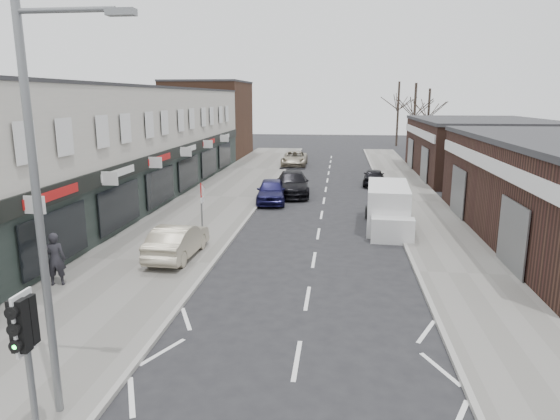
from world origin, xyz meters
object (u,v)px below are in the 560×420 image
(pedestrian, at_px, (55,259))
(parked_car_left_a, at_px, (271,191))
(sedan_on_pavement, at_px, (177,241))
(parked_car_right_b, at_px, (374,177))
(street_lamp, at_px, (45,198))
(parked_car_left_c, at_px, (294,159))
(traffic_light, at_px, (25,336))
(white_van, at_px, (388,208))
(parked_car_left_b, at_px, (292,184))
(warning_sign, at_px, (202,195))
(parked_car_right_a, at_px, (384,201))

(pedestrian, relative_size, parked_car_left_a, 0.43)
(sedan_on_pavement, xyz_separation_m, parked_car_right_b, (9.00, 18.81, -0.16))
(street_lamp, bearing_deg, parked_car_left_c, 88.35)
(sedan_on_pavement, height_order, parked_car_left_c, sedan_on_pavement)
(traffic_light, bearing_deg, white_van, 65.99)
(sedan_on_pavement, height_order, parked_car_left_a, sedan_on_pavement)
(white_van, distance_m, parked_car_left_b, 9.89)
(street_lamp, bearing_deg, parked_car_right_b, 74.52)
(sedan_on_pavement, bearing_deg, warning_sign, -95.44)
(white_van, height_order, parked_car_right_b, white_van)
(sedan_on_pavement, xyz_separation_m, pedestrian, (-3.16, -3.51, 0.25))
(white_van, xyz_separation_m, parked_car_right_b, (0.10, 12.69, -0.40))
(traffic_light, bearing_deg, street_lamp, 95.88)
(parked_car_left_b, distance_m, parked_car_right_b, 7.29)
(sedan_on_pavement, bearing_deg, parked_car_left_a, -98.95)
(pedestrian, xyz_separation_m, parked_car_left_a, (5.39, 15.16, -0.31))
(traffic_light, relative_size, parked_car_left_a, 0.71)
(parked_car_left_b, bearing_deg, parked_car_right_b, 32.65)
(sedan_on_pavement, xyz_separation_m, parked_car_left_b, (3.30, 14.27, -0.02))
(sedan_on_pavement, bearing_deg, parked_car_left_b, -101.14)
(white_van, height_order, pedestrian, white_van)
(traffic_light, bearing_deg, parked_car_left_c, 88.58)
(sedan_on_pavement, distance_m, parked_car_left_b, 14.65)
(traffic_light, bearing_deg, parked_car_right_b, 75.34)
(traffic_light, height_order, street_lamp, street_lamp)
(sedan_on_pavement, xyz_separation_m, parked_car_left_c, (2.10, 28.94, -0.10))
(white_van, height_order, parked_car_left_c, white_van)
(parked_car_right_b, bearing_deg, parked_car_left_c, -50.75)
(sedan_on_pavement, height_order, pedestrian, pedestrian)
(pedestrian, xyz_separation_m, parked_car_left_b, (6.46, 17.78, -0.28))
(warning_sign, xyz_separation_m, parked_car_right_b, (8.66, 16.19, -1.57))
(street_lamp, relative_size, parked_car_left_c, 1.59)
(traffic_light, xyz_separation_m, white_van, (7.80, 17.51, -1.38))
(white_van, relative_size, parked_car_right_b, 1.53)
(traffic_light, distance_m, warning_sign, 14.04)
(warning_sign, relative_size, pedestrian, 1.45)
(warning_sign, relative_size, parked_car_left_a, 0.62)
(street_lamp, relative_size, sedan_on_pavement, 1.94)
(warning_sign, height_order, parked_car_left_b, warning_sign)
(warning_sign, distance_m, parked_car_left_b, 12.10)
(parked_car_left_c, bearing_deg, white_van, -74.15)
(parked_car_left_a, relative_size, parked_car_right_b, 1.16)
(street_lamp, bearing_deg, parked_car_left_b, 84.57)
(traffic_light, bearing_deg, parked_car_right_a, 69.43)
(traffic_light, height_order, pedestrian, traffic_light)
(parked_car_left_a, height_order, parked_car_left_b, parked_car_left_b)
(traffic_light, xyz_separation_m, warning_sign, (-0.76, 14.02, -0.21))
(parked_car_left_b, distance_m, parked_car_left_c, 14.72)
(pedestrian, relative_size, parked_car_left_c, 0.37)
(parked_car_left_c, height_order, parked_car_right_b, parked_car_left_c)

